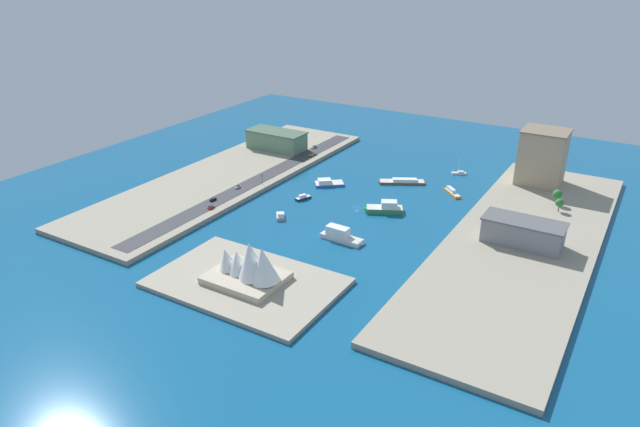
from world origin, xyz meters
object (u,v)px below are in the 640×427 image
object	(u,v)px
ferry_green_doubledeck	(385,208)
sailboat_small_white	(459,173)
suv_black	(213,199)
opera_landmark	(250,266)
patrol_launch_navy	(303,198)
sedan_silver	(314,147)
barge_flat_brown	(403,181)
traffic_light_waterfront	(262,178)
ferry_white_commuter	(340,235)
apartment_midrise_tan	(542,157)
warehouse_low_gray	(523,232)
terminal_long_green	(277,140)
yacht_sleek_gray	(280,216)
van_white	(238,187)
pickup_red	(211,207)
taxi_yellow_cab	(311,155)
catamaran_blue	(328,183)
water_taxi_orange	(452,192)

from	to	relation	value
ferry_green_doubledeck	sailboat_small_white	distance (m)	84.22
suv_black	opera_landmark	world-z (taller)	opera_landmark
patrol_launch_navy	sedan_silver	bearing A→B (deg)	-62.51
barge_flat_brown	traffic_light_waterfront	distance (m)	90.97
ferry_white_commuter	apartment_midrise_tan	size ratio (longest dim) A/B	0.71
warehouse_low_gray	traffic_light_waterfront	xyz separation A→B (m)	(160.74, 1.18, -2.12)
ferry_green_doubledeck	opera_landmark	distance (m)	107.16
ferry_white_commuter	terminal_long_green	bearing A→B (deg)	-42.57
opera_landmark	yacht_sleek_gray	bearing A→B (deg)	-65.83
apartment_midrise_tan	warehouse_low_gray	bearing A→B (deg)	97.09
warehouse_low_gray	van_white	size ratio (longest dim) A/B	9.27
patrol_launch_navy	barge_flat_brown	distance (m)	69.42
patrol_launch_navy	warehouse_low_gray	size ratio (longest dim) A/B	0.28
van_white	sedan_silver	xyz separation A→B (m)	(2.11, -94.56, -0.03)
barge_flat_brown	sedan_silver	size ratio (longest dim) A/B	5.70
warehouse_low_gray	opera_landmark	xyz separation A→B (m)	(95.06, 99.74, 0.97)
ferry_green_doubledeck	warehouse_low_gray	xyz separation A→B (m)	(-78.15, 5.80, 6.68)
terminal_long_green	sailboat_small_white	bearing A→B (deg)	-169.73
sailboat_small_white	pickup_red	distance (m)	169.29
taxi_yellow_cab	sedan_silver	bearing A→B (deg)	-64.89
ferry_green_doubledeck	sedan_silver	size ratio (longest dim) A/B	4.49
van_white	warehouse_low_gray	bearing A→B (deg)	-175.22
patrol_launch_navy	catamaran_blue	bearing A→B (deg)	-91.64
suv_black	traffic_light_waterfront	bearing A→B (deg)	-104.24
water_taxi_orange	taxi_yellow_cab	size ratio (longest dim) A/B	3.18
taxi_yellow_cab	opera_landmark	size ratio (longest dim) A/B	0.13
apartment_midrise_tan	suv_black	size ratio (longest dim) A/B	7.53
ferry_white_commuter	catamaran_blue	bearing A→B (deg)	-54.93
water_taxi_orange	warehouse_low_gray	size ratio (longest dim) A/B	0.35
catamaran_blue	terminal_long_green	xyz separation A→B (m)	(67.21, -38.82, 8.09)
sailboat_small_white	suv_black	xyz separation A→B (m)	(107.96, 126.12, 2.60)
sailboat_small_white	pickup_red	bearing A→B (deg)	53.21
warehouse_low_gray	taxi_yellow_cab	distance (m)	176.14
taxi_yellow_cab	pickup_red	distance (m)	110.44
patrol_launch_navy	yacht_sleek_gray	bearing A→B (deg)	97.14
terminal_long_green	pickup_red	xyz separation A→B (m)	(-31.97, 111.38, -5.96)
catamaran_blue	ferry_green_doubledeck	xyz separation A→B (m)	(-50.03, 19.66, 0.99)
yacht_sleek_gray	opera_landmark	world-z (taller)	opera_landmark
yacht_sleek_gray	traffic_light_waterfront	bearing A→B (deg)	-41.36
catamaran_blue	sailboat_small_white	distance (m)	91.34
water_taxi_orange	van_white	distance (m)	133.47
yacht_sleek_gray	ferry_green_doubledeck	world-z (taller)	ferry_green_doubledeck
yacht_sleek_gray	warehouse_low_gray	xyz separation A→B (m)	(-125.28, -32.41, 7.83)
yacht_sleek_gray	patrol_launch_navy	size ratio (longest dim) A/B	0.95
patrol_launch_navy	barge_flat_brown	world-z (taller)	barge_flat_brown
suv_black	sailboat_small_white	bearing A→B (deg)	-130.57
ferry_green_doubledeck	taxi_yellow_cab	bearing A→B (deg)	-33.75
water_taxi_orange	patrol_launch_navy	size ratio (longest dim) A/B	1.25
ferry_white_commuter	ferry_green_doubledeck	world-z (taller)	ferry_white_commuter
van_white	water_taxi_orange	bearing A→B (deg)	-150.36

